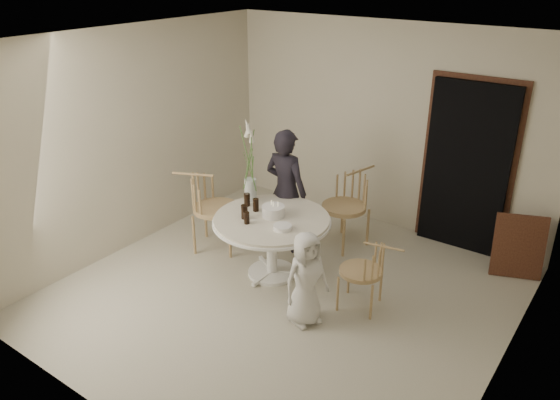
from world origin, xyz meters
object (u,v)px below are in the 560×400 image
Objects in this scene: table at (272,227)px; girl at (286,191)px; chair_right at (372,267)px; flower_vase at (250,172)px; chair_left at (205,200)px; chair_far at (352,197)px; birthday_cake at (273,211)px; boy at (306,279)px.

girl is (-0.24, 0.62, 0.16)m from table.
flower_vase is (-1.72, 0.20, 0.58)m from chair_right.
chair_right is 0.78× the size of flower_vase.
chair_left reaches higher than chair_right.
chair_far is at bearing 50.21° from flower_vase.
chair_far is (0.34, 1.24, 0.01)m from table.
flower_vase is at bearing -115.77° from chair_far.
table is at bearing -98.48° from chair_right.
chair_left is at bearing -101.09° from chair_right.
chair_right is (1.23, 0.05, -0.11)m from table.
birthday_cake is at bearing 112.34° from girl.
birthday_cake is (-0.82, 0.57, 0.29)m from boy.
chair_left is 0.99× the size of boy.
birthday_cake is (0.23, -0.58, 0.01)m from girl.
chair_far is 0.97× the size of boy.
table is 5.17× the size of birthday_cake.
girl is 0.62m from birthday_cake.
table is at bearing 111.65° from girl.
boy is 0.99× the size of flower_vase.
flower_vase is at bearing -107.18° from chair_right.
boy is (1.05, -1.15, -0.28)m from girl.
chair_far reaches higher than table.
chair_left reaches higher than table.
girl is at bearing 111.40° from table.
boy is (-0.42, -0.58, -0.01)m from chair_right.
girl is at bearing 56.40° from flower_vase.
flower_vase is (-1.30, 0.77, 0.58)m from boy.
flower_vase is (-0.25, -0.38, 0.31)m from girl.
girl is (0.83, 0.56, 0.14)m from chair_left.
table is 0.69m from girl.
girl reaches higher than chair_right.
table is 1.34× the size of chair_left.
chair_left is at bearing 178.82° from birthday_cake.
chair_far is at bearing -153.89° from chair_right.
chair_far is 3.76× the size of birthday_cake.
girl is 1.58m from boy.
flower_vase is at bearing -97.42° from chair_left.
chair_left is (-2.30, 0.02, 0.14)m from chair_right.
table is at bearing -26.29° from flower_vase.
table is 1.38× the size of chair_far.
chair_left is 0.75m from flower_vase.
flower_vase is at bearing 157.40° from birthday_cake.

